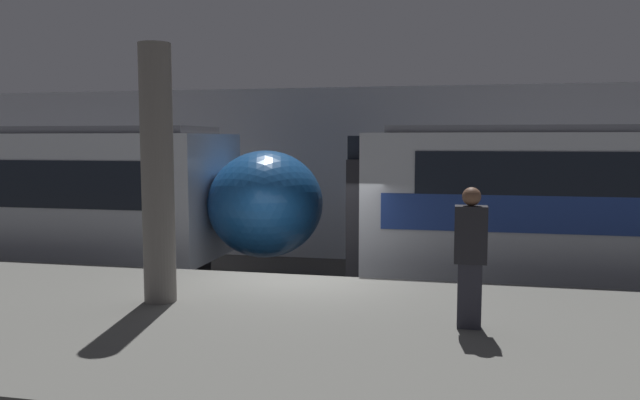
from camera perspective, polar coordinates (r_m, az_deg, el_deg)
name	(u,v)px	position (r m, az deg, el deg)	size (l,w,h in m)	color
ground_plane	(300,335)	(10.75, -1.84, -12.27)	(120.00, 120.00, 0.00)	#33302D
platform	(248,360)	(8.14, -6.58, -14.35)	(40.00, 5.37, 1.04)	slate
station_rear_barrier	(361,174)	(17.00, 3.74, 2.36)	(50.00, 0.15, 4.70)	#939399
support_pillar_near	(158,175)	(8.81, -14.63, 2.27)	(0.44, 0.44, 3.54)	slate
person_waiting	(470,254)	(7.63, 13.58, -4.82)	(0.38, 0.24, 1.69)	#2D2D38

